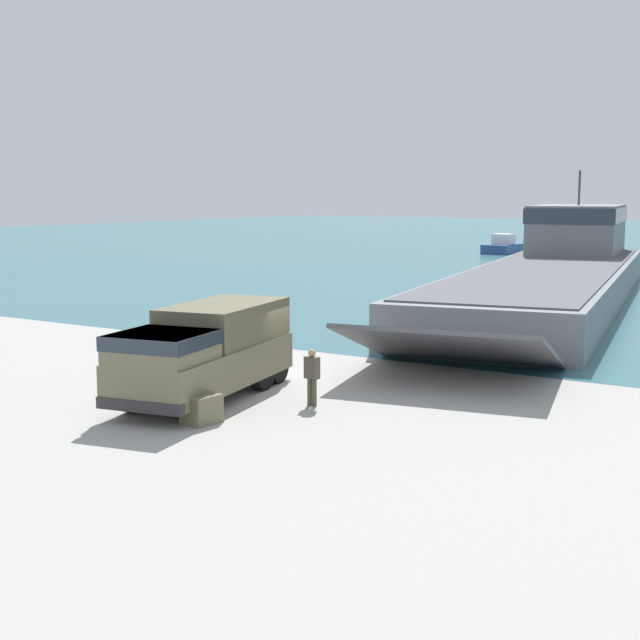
{
  "coord_description": "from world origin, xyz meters",
  "views": [
    {
      "loc": [
        16.77,
        -23.91,
        6.24
      ],
      "look_at": [
        0.17,
        2.26,
        1.81
      ],
      "focal_mm": 50.0,
      "sensor_mm": 36.0,
      "label": 1
    }
  ],
  "objects_px": {
    "moored_boat_a": "(505,247)",
    "cargo_crate": "(201,409)",
    "landing_craft": "(558,265)",
    "military_truck": "(205,350)",
    "moored_boat_c": "(561,254)",
    "mooring_bollard": "(239,337)",
    "soldier_on_ramp": "(312,373)"
  },
  "relations": [
    {
      "from": "moored_boat_a",
      "to": "cargo_crate",
      "type": "height_order",
      "value": "moored_boat_a"
    },
    {
      "from": "landing_craft",
      "to": "moored_boat_a",
      "type": "bearing_deg",
      "value": 105.33
    },
    {
      "from": "landing_craft",
      "to": "military_truck",
      "type": "distance_m",
      "value": 32.4
    },
    {
      "from": "moored_boat_c",
      "to": "cargo_crate",
      "type": "bearing_deg",
      "value": 163.85
    },
    {
      "from": "landing_craft",
      "to": "mooring_bollard",
      "type": "distance_m",
      "value": 25.39
    },
    {
      "from": "soldier_on_ramp",
      "to": "moored_boat_c",
      "type": "bearing_deg",
      "value": -162.95
    },
    {
      "from": "moored_boat_a",
      "to": "cargo_crate",
      "type": "distance_m",
      "value": 73.19
    },
    {
      "from": "soldier_on_ramp",
      "to": "mooring_bollard",
      "type": "bearing_deg",
      "value": -124.17
    },
    {
      "from": "mooring_bollard",
      "to": "cargo_crate",
      "type": "distance_m",
      "value": 11.84
    },
    {
      "from": "military_truck",
      "to": "landing_craft",
      "type": "bearing_deg",
      "value": 168.18
    },
    {
      "from": "moored_boat_a",
      "to": "mooring_bollard",
      "type": "relative_size",
      "value": 7.53
    },
    {
      "from": "military_truck",
      "to": "cargo_crate",
      "type": "distance_m",
      "value": 3.2
    },
    {
      "from": "moored_boat_c",
      "to": "mooring_bollard",
      "type": "distance_m",
      "value": 54.27
    },
    {
      "from": "soldier_on_ramp",
      "to": "moored_boat_a",
      "type": "relative_size",
      "value": 0.26
    },
    {
      "from": "moored_boat_a",
      "to": "moored_boat_c",
      "type": "xyz_separation_m",
      "value": [
        8.06,
        -6.77,
        -0.12
      ]
    },
    {
      "from": "landing_craft",
      "to": "moored_boat_c",
      "type": "bearing_deg",
      "value": 97.08
    },
    {
      "from": "mooring_bollard",
      "to": "moored_boat_c",
      "type": "bearing_deg",
      "value": 94.0
    },
    {
      "from": "soldier_on_ramp",
      "to": "moored_boat_c",
      "type": "relative_size",
      "value": 0.28
    },
    {
      "from": "landing_craft",
      "to": "mooring_bollard",
      "type": "bearing_deg",
      "value": -111.74
    },
    {
      "from": "military_truck",
      "to": "soldier_on_ramp",
      "type": "xyz_separation_m",
      "value": [
        3.28,
        0.91,
        -0.51
      ]
    },
    {
      "from": "soldier_on_ramp",
      "to": "moored_boat_c",
      "type": "height_order",
      "value": "soldier_on_ramp"
    },
    {
      "from": "landing_craft",
      "to": "moored_boat_c",
      "type": "xyz_separation_m",
      "value": [
        -8.97,
        29.33,
        -1.34
      ]
    },
    {
      "from": "moored_boat_c",
      "to": "mooring_bollard",
      "type": "xyz_separation_m",
      "value": [
        3.79,
        -54.14,
        -0.08
      ]
    },
    {
      "from": "military_truck",
      "to": "cargo_crate",
      "type": "xyz_separation_m",
      "value": [
        1.82,
        -2.39,
        -1.09
      ]
    },
    {
      "from": "landing_craft",
      "to": "cargo_crate",
      "type": "xyz_separation_m",
      "value": [
        1.19,
        -34.79,
        -1.5
      ]
    },
    {
      "from": "soldier_on_ramp",
      "to": "moored_boat_a",
      "type": "bearing_deg",
      "value": -157.54
    },
    {
      "from": "landing_craft",
      "to": "moored_boat_a",
      "type": "relative_size",
      "value": 6.9
    },
    {
      "from": "military_truck",
      "to": "soldier_on_ramp",
      "type": "bearing_deg",
      "value": 94.7
    },
    {
      "from": "moored_boat_c",
      "to": "soldier_on_ramp",
      "type": "bearing_deg",
      "value": 165.67
    },
    {
      "from": "landing_craft",
      "to": "military_truck",
      "type": "relative_size",
      "value": 5.78
    },
    {
      "from": "soldier_on_ramp",
      "to": "mooring_bollard",
      "type": "xyz_separation_m",
      "value": [
        -7.84,
        6.67,
        -0.51
      ]
    },
    {
      "from": "landing_craft",
      "to": "moored_boat_a",
      "type": "distance_m",
      "value": 39.93
    }
  ]
}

